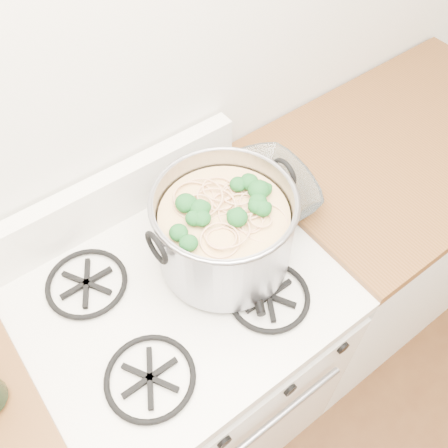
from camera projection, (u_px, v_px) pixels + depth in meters
gas_range at (189, 364)px, 1.61m from camera, size 0.76×0.66×0.92m
counter_right at (377, 228)px, 1.91m from camera, size 1.00×0.65×0.92m
stock_pot at (224, 231)px, 1.19m from camera, size 0.37×0.34×0.23m
spatula at (242, 228)px, 1.31m from camera, size 0.40×0.41×0.02m
glass_bowl at (258, 199)px, 1.37m from camera, size 0.14×0.14×0.03m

